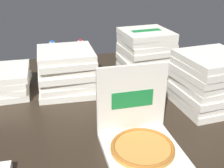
% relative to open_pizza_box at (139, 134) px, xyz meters
% --- Properties ---
extents(ground_plane, '(3.20, 2.40, 0.02)m').
position_rel_open_pizza_box_xyz_m(ground_plane, '(-0.02, 0.46, -0.10)').
color(ground_plane, '#2D2319').
extents(open_pizza_box, '(0.41, 0.43, 0.44)m').
position_rel_open_pizza_box_xyz_m(open_pizza_box, '(0.00, 0.00, 0.00)').
color(open_pizza_box, silver).
rests_on(open_pizza_box, ground_plane).
extents(pizza_stack_left_mid, '(0.45, 0.45, 0.34)m').
position_rel_open_pizza_box_xyz_m(pizza_stack_left_mid, '(-0.31, 0.83, 0.08)').
color(pizza_stack_left_mid, silver).
rests_on(pizza_stack_left_mid, ground_plane).
extents(pizza_stack_right_far, '(0.46, 0.47, 0.39)m').
position_rel_open_pizza_box_xyz_m(pizza_stack_right_far, '(0.43, 1.06, 0.11)').
color(pizza_stack_right_far, silver).
rests_on(pizza_stack_right_far, ground_plane).
extents(pizza_stack_center_far, '(0.45, 0.45, 0.19)m').
position_rel_open_pizza_box_xyz_m(pizza_stack_center_far, '(-0.81, 0.91, 0.01)').
color(pizza_stack_center_far, silver).
rests_on(pizza_stack_center_far, ground_plane).
extents(pizza_stack_center_near, '(0.47, 0.48, 0.39)m').
position_rel_open_pizza_box_xyz_m(pizza_stack_center_near, '(0.63, 0.33, 0.11)').
color(pizza_stack_center_near, silver).
rests_on(pizza_stack_center_near, ground_plane).
extents(ice_bucket, '(0.28, 0.28, 0.16)m').
position_rel_open_pizza_box_xyz_m(ice_bucket, '(-0.21, 1.34, -0.01)').
color(ice_bucket, '#B7BABF').
rests_on(ice_bucket, ground_plane).
extents(water_bottle_0, '(0.06, 0.06, 0.21)m').
position_rel_open_pizza_box_xyz_m(water_bottle_0, '(-0.10, 1.55, 0.01)').
color(water_bottle_0, silver).
rests_on(water_bottle_0, ground_plane).
extents(water_bottle_1, '(0.06, 0.06, 0.21)m').
position_rel_open_pizza_box_xyz_m(water_bottle_1, '(-0.38, 1.57, 0.01)').
color(water_bottle_1, silver).
rests_on(water_bottle_1, ground_plane).
extents(water_bottle_2, '(0.06, 0.06, 0.21)m').
position_rel_open_pizza_box_xyz_m(water_bottle_2, '(-0.13, 1.17, 0.01)').
color(water_bottle_2, silver).
rests_on(water_bottle_2, ground_plane).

